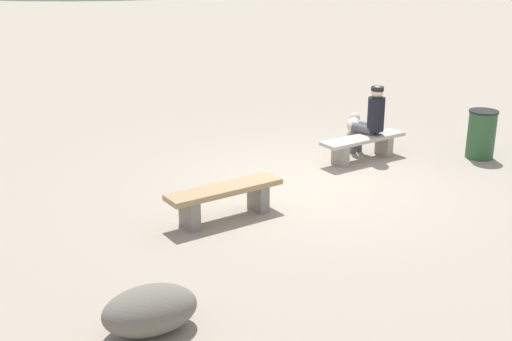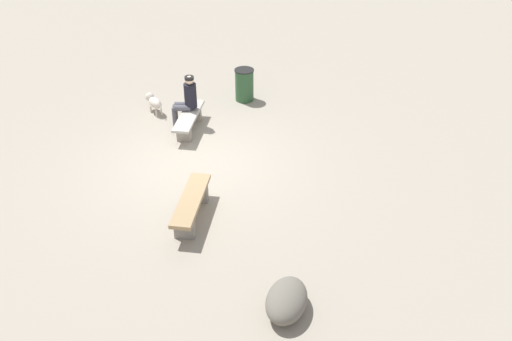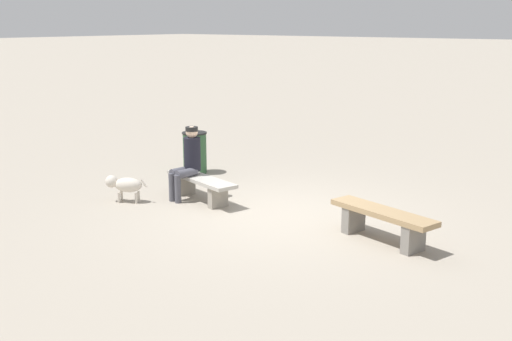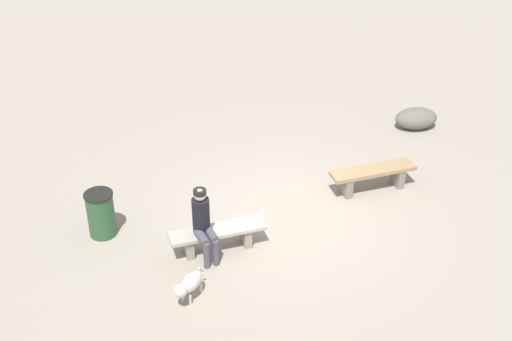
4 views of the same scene
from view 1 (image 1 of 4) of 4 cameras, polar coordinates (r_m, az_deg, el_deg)
ground at (r=10.55m, az=5.08°, el=-1.37°), size 210.00×210.00×0.06m
bench_left at (r=9.13m, az=-2.70°, el=-2.24°), size 1.74×0.79×0.47m
bench_right at (r=11.74m, az=9.20°, el=2.29°), size 1.71×0.79×0.42m
seated_person at (r=11.86m, az=9.93°, el=4.55°), size 0.36×0.62×1.29m
dog at (r=13.00m, az=8.39°, el=4.06°), size 0.68×0.49×0.47m
trash_bin at (r=12.35m, az=18.82°, el=2.98°), size 0.51×0.51×0.86m
boulder at (r=6.71m, az=-9.11°, el=-11.77°), size 1.12×0.94×0.47m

